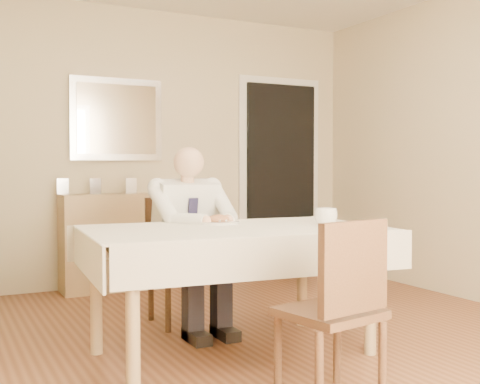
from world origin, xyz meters
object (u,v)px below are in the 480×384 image
seated_man (194,229)px  coffee_mug (326,217)px  sideboard (122,241)px  chair_near (339,302)px  chair_far (179,252)px  dining_table (233,242)px

seated_man → coffee_mug: size_ratio=9.11×
seated_man → sideboard: size_ratio=1.15×
sideboard → seated_man: bearing=-87.8°
chair_near → chair_far: bearing=82.0°
dining_table → chair_far: chair_far is taller
seated_man → sideboard: (-0.05, 1.59, -0.26)m
dining_table → seated_man: seated_man is taller
chair_near → sideboard: bearing=81.7°
dining_table → seated_man: (-0.00, 0.59, 0.02)m
chair_near → sideboard: size_ratio=0.80×
chair_near → seated_man: (-0.09, 1.51, 0.21)m
chair_far → seated_man: (-0.00, -0.29, 0.19)m
chair_far → sideboard: size_ratio=0.82×
dining_table → chair_near: chair_near is taller
seated_man → coffee_mug: seated_man is taller
chair_far → chair_near: size_ratio=1.02×
chair_far → chair_near: chair_far is taller
chair_far → chair_near: bearing=-79.3°
chair_far → coffee_mug: 1.22m
chair_far → sideboard: 1.30m
dining_table → sideboard: bearing=95.7°
chair_far → seated_man: bearing=-82.1°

